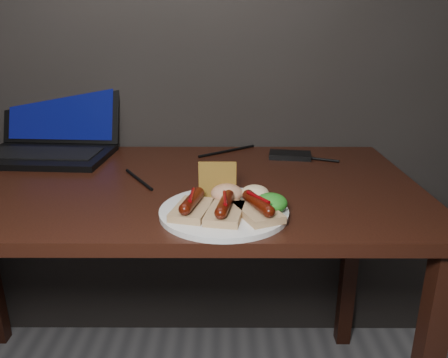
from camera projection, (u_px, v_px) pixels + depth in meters
name	position (u px, v px, depth m)	size (l,w,h in m)	color
desk	(149.00, 212.00, 1.17)	(1.40, 0.70, 0.75)	#33160C
laptop	(51.00, 137.00, 1.37)	(0.41, 0.36, 0.25)	black
hard_drive	(290.00, 155.00, 1.35)	(0.13, 0.07, 0.02)	black
desk_cables	(165.00, 164.00, 1.27)	(1.03, 0.43, 0.01)	black
plate	(224.00, 212.00, 0.94)	(0.28, 0.28, 0.01)	silver
bread_sausage_left	(192.00, 206.00, 0.91)	(0.09, 0.13, 0.04)	tan
bread_sausage_center	(225.00, 209.00, 0.89)	(0.09, 0.13, 0.04)	tan
bread_sausage_right	(258.00, 208.00, 0.90)	(0.11, 0.13, 0.04)	tan
crispbread	(217.00, 180.00, 0.99)	(0.09, 0.01, 0.09)	#AE832F
salad_greens	(271.00, 203.00, 0.92)	(0.07, 0.07, 0.04)	#1C6013
salsa_mound	(227.00, 193.00, 0.97)	(0.07, 0.07, 0.04)	#9F1D0F
coleslaw_mound	(255.00, 193.00, 0.98)	(0.06, 0.06, 0.04)	silver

